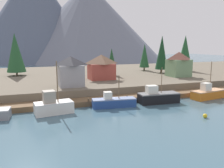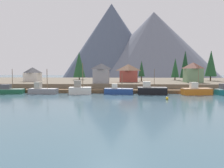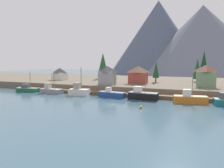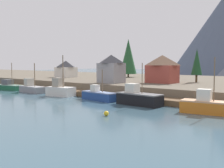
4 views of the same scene
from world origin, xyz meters
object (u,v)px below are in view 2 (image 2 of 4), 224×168
(fishing_boat_white, at_px, (80,89))
(conifer_mid_right, at_px, (185,64))
(fishing_boat_blue, at_px, (118,91))
(house_grey, at_px, (101,73))
(house_green, at_px, (193,72))
(conifer_mid_left, at_px, (211,63))
(fishing_boat_black, at_px, (152,90))
(fishing_boat_orange, at_px, (196,91))
(conifer_back_left, at_px, (79,65))
(fishing_boat_green, at_px, (9,90))
(conifer_near_right, at_px, (142,69))
(channel_buoy, at_px, (167,98))
(conifer_near_left, at_px, (175,68))
(fishing_boat_grey, at_px, (43,90))
(house_white, at_px, (33,74))
(house_red, at_px, (128,73))

(fishing_boat_white, height_order, conifer_mid_right, conifer_mid_right)
(fishing_boat_blue, height_order, house_grey, house_grey)
(house_green, xyz_separation_m, conifer_mid_left, (10.94, 11.62, 3.53))
(fishing_boat_blue, bearing_deg, fishing_boat_black, 6.01)
(fishing_boat_orange, bearing_deg, conifer_back_left, 129.47)
(fishing_boat_green, relative_size, conifer_near_right, 1.03)
(fishing_boat_black, relative_size, channel_buoy, 11.97)
(fishing_boat_blue, height_order, conifer_near_right, conifer_near_right)
(fishing_boat_black, height_order, conifer_near_left, conifer_near_left)
(fishing_boat_orange, bearing_deg, fishing_boat_white, 170.45)
(fishing_boat_blue, bearing_deg, fishing_boat_white, -171.20)
(conifer_mid_left, relative_size, conifer_back_left, 0.99)
(fishing_boat_blue, xyz_separation_m, conifer_mid_left, (37.51, 28.47, 8.74))
(fishing_boat_grey, bearing_deg, house_grey, 39.36)
(conifer_near_right, bearing_deg, fishing_boat_blue, -108.95)
(house_white, height_order, conifer_near_left, conifer_near_left)
(fishing_boat_black, bearing_deg, fishing_boat_green, -175.65)
(fishing_boat_black, xyz_separation_m, conifer_mid_right, (16.79, 25.93, 8.02))
(fishing_boat_white, relative_size, conifer_mid_left, 0.71)
(fishing_boat_white, bearing_deg, conifer_mid_right, 27.83)
(house_red, distance_m, conifer_mid_right, 24.19)
(fishing_boat_orange, height_order, conifer_near_right, conifer_near_right)
(conifer_mid_right, height_order, channel_buoy, conifer_mid_right)
(house_grey, xyz_separation_m, conifer_mid_left, (43.57, 17.40, 3.78))
(house_white, distance_m, conifer_near_right, 43.50)
(fishing_boat_white, xyz_separation_m, house_red, (14.54, 19.11, 4.55))
(fishing_boat_black, distance_m, house_white, 48.94)
(house_red, height_order, conifer_back_left, conifer_back_left)
(house_white, bearing_deg, fishing_boat_white, -43.12)
(house_red, bearing_deg, fishing_boat_orange, -45.96)
(fishing_boat_blue, distance_m, conifer_mid_right, 37.73)
(fishing_boat_grey, bearing_deg, conifer_back_left, 88.57)
(house_white, bearing_deg, conifer_mid_right, 4.20)
(fishing_boat_white, height_order, conifer_mid_left, conifer_mid_left)
(house_white, relative_size, house_green, 0.82)
(fishing_boat_grey, bearing_deg, conifer_near_right, 44.61)
(house_red, relative_size, conifer_mid_right, 0.56)
(conifer_mid_right, bearing_deg, house_green, -88.19)
(fishing_boat_blue, relative_size, house_red, 1.22)
(fishing_boat_black, xyz_separation_m, conifer_back_left, (-27.99, 35.05, 8.16))
(conifer_mid_left, bearing_deg, house_red, -164.11)
(fishing_boat_blue, height_order, channel_buoy, fishing_boat_blue)
(fishing_boat_green, distance_m, conifer_mid_right, 64.68)
(fishing_boat_black, height_order, house_white, house_white)
(house_white, xyz_separation_m, conifer_mid_right, (60.58, 4.45, 3.93))
(fishing_boat_green, relative_size, fishing_boat_grey, 1.01)
(fishing_boat_green, bearing_deg, conifer_mid_right, 16.69)
(fishing_boat_black, xyz_separation_m, conifer_mid_left, (28.01, 28.64, 8.48))
(fishing_boat_black, bearing_deg, conifer_near_right, 95.46)
(fishing_boat_black, relative_size, conifer_mid_left, 0.67)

